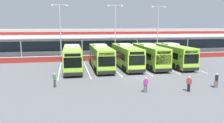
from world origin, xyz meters
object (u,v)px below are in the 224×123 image
coach_bus_centre (126,56)px  coach_bus_rightmost (172,55)px  pedestrian_near_bin (146,84)px  coach_bus_leftmost (72,58)px  lamp_post_centre (115,28)px  coach_bus_left_centre (101,57)px  pedestrian_child (55,79)px  coach_bus_right_centre (149,56)px  lamp_post_west (60,28)px  pedestrian_in_dark_coat (189,83)px  lamp_post_east (158,28)px  pedestrian_with_handbag (217,80)px

coach_bus_centre → coach_bus_rightmost: (8.11, -0.17, 0.00)m
coach_bus_rightmost → pedestrian_near_bin: bearing=-125.2°
coach_bus_leftmost → lamp_post_centre: size_ratio=1.11×
coach_bus_left_centre → coach_bus_centre: size_ratio=1.00×
pedestrian_child → lamp_post_centre: 23.54m
coach_bus_right_centre → pedestrian_child: coach_bus_right_centre is taller
lamp_post_west → lamp_post_centre: same height
pedestrian_child → lamp_post_west: (0.10, 20.93, 5.42)m
coach_bus_rightmost → coach_bus_right_centre: bearing=178.2°
pedestrian_in_dark_coat → lamp_post_centre: 25.16m
coach_bus_centre → coach_bus_leftmost: bearing=-178.5°
coach_bus_leftmost → pedestrian_child: bearing=-102.4°
coach_bus_rightmost → lamp_post_east: bearing=80.8°
coach_bus_right_centre → pedestrian_near_bin: bearing=-111.7°
coach_bus_centre → pedestrian_in_dark_coat: 14.77m
pedestrian_in_dark_coat → lamp_post_centre: size_ratio=0.15×
coach_bus_centre → coach_bus_rightmost: bearing=-1.2°
coach_bus_leftmost → pedestrian_with_handbag: 20.42m
coach_bus_leftmost → lamp_post_west: 12.17m
coach_bus_left_centre → pedestrian_in_dark_coat: 16.08m
coach_bus_right_centre → coach_bus_rightmost: same height
coach_bus_left_centre → pedestrian_child: coach_bus_left_centre is taller
lamp_post_west → lamp_post_centre: bearing=-4.7°
coach_bus_rightmost → lamp_post_east: size_ratio=1.11×
pedestrian_near_bin → lamp_post_east: 27.47m
coach_bus_rightmost → pedestrian_with_handbag: coach_bus_rightmost is taller
coach_bus_leftmost → coach_bus_left_centre: bearing=2.3°
coach_bus_right_centre → pedestrian_in_dark_coat: size_ratio=7.51×
coach_bus_centre → lamp_post_centre: bearing=88.3°
coach_bus_leftmost → coach_bus_right_centre: bearing=0.9°
pedestrian_with_handbag → pedestrian_child: same height
pedestrian_child → pedestrian_near_bin: same height
coach_bus_right_centre → lamp_post_east: lamp_post_east is taller
pedestrian_with_handbag → lamp_post_centre: lamp_post_centre is taller
lamp_post_centre → pedestrian_in_dark_coat: bearing=-83.9°
coach_bus_leftmost → pedestrian_with_handbag: bearing=-41.4°
coach_bus_left_centre → coach_bus_rightmost: same height
coach_bus_leftmost → coach_bus_rightmost: bearing=0.2°
pedestrian_in_dark_coat → lamp_post_west: 29.27m
coach_bus_left_centre → pedestrian_near_bin: (2.61, -13.89, -0.91)m
coach_bus_centre → lamp_post_west: (-10.73, 10.89, 4.50)m
coach_bus_left_centre → pedestrian_near_bin: 14.16m
coach_bus_centre → lamp_post_centre: 10.95m
coach_bus_centre → coach_bus_right_centre: same height
coach_bus_centre → pedestrian_with_handbag: bearing=-64.2°
coach_bus_left_centre → lamp_post_east: (14.05, 10.49, 4.50)m
coach_bus_leftmost → coach_bus_rightmost: 16.79m
coach_bus_right_centre → pedestrian_near_bin: 15.00m
coach_bus_rightmost → lamp_post_east: (1.72, 10.60, 4.50)m
coach_bus_right_centre → lamp_post_east: bearing=60.6°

